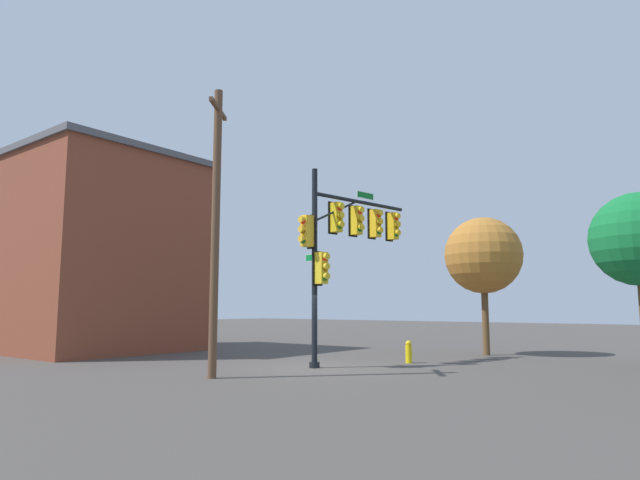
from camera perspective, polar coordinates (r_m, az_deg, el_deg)
The scene contains 7 objects.
ground_plane at distance 19.28m, azimuth -0.58°, elevation -13.22°, with size 120.00×120.00×0.00m, color #48433E.
signal_pole_assembly at distance 20.29m, azimuth 2.59°, elevation 0.42°, with size 5.50×1.53×7.02m.
utility_pole at distance 16.88m, azimuth -10.87°, elevation 1.60°, with size 1.56×1.11×8.82m.
fire_hydrant at distance 21.16m, azimuth 9.26°, elevation -11.46°, with size 0.33×0.24×0.83m.
tree_near at distance 25.32m, azimuth 16.69°, elevation -1.58°, with size 3.39×3.39×6.07m.
tree_mid at distance 21.99m, azimuth 30.41°, elevation 0.03°, with size 3.28×3.28×6.08m.
brick_building at distance 28.64m, azimuth -22.25°, elevation -1.26°, with size 7.86×8.23×9.37m.
Camera 1 is at (-15.05, -11.88, 2.08)m, focal length 30.62 mm.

